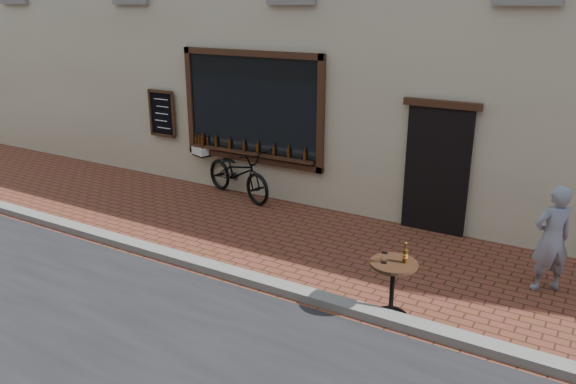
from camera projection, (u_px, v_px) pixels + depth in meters
The scene contains 5 objects.
ground at pixel (230, 284), 8.07m from camera, with size 90.00×90.00×0.00m, color brown.
kerb at pixel (237, 275), 8.21m from camera, with size 90.00×0.25×0.12m, color slate.
cargo_bicycle at pixel (237, 172), 11.55m from camera, with size 2.35×1.29×1.11m.
bistro_table at pixel (393, 278), 7.06m from camera, with size 0.60×0.60×1.04m.
pedestrian at pixel (552, 239), 7.70m from camera, with size 0.56×0.37×1.54m, color slate.
Camera 1 is at (4.40, -5.78, 3.86)m, focal length 35.00 mm.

